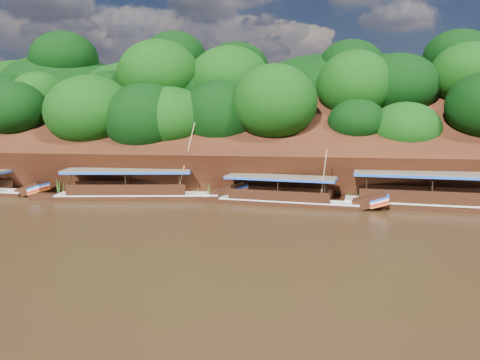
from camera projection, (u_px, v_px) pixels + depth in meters
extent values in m
plane|color=black|center=(268.00, 226.00, 29.82)|extent=(160.00, 160.00, 0.00)
cube|color=#32160B|center=(283.00, 152.00, 44.99)|extent=(120.00, 16.12, 13.64)
cube|color=#32160B|center=(288.00, 174.00, 55.28)|extent=(120.00, 24.00, 12.00)
ellipsoid|color=#09380B|center=(29.00, 97.00, 54.50)|extent=(20.00, 10.00, 8.00)
ellipsoid|color=#09380B|center=(220.00, 152.00, 44.89)|extent=(18.00, 8.00, 6.40)
ellipsoid|color=#09380B|center=(288.00, 94.00, 51.04)|extent=(24.00, 11.00, 8.40)
cube|color=black|center=(442.00, 209.00, 35.25)|extent=(14.44, 3.98, 1.00)
cube|color=silver|center=(442.00, 203.00, 35.18)|extent=(14.45, 4.06, 0.11)
cube|color=brown|center=(431.00, 173.00, 35.09)|extent=(11.41, 4.01, 0.13)
cube|color=blue|center=(431.00, 175.00, 35.11)|extent=(11.41, 4.01, 0.20)
cube|color=black|center=(289.00, 205.00, 36.85)|extent=(11.16, 3.57, 0.82)
cube|color=silver|center=(289.00, 200.00, 36.80)|extent=(11.17, 3.63, 0.09)
cube|color=black|center=(370.00, 201.00, 35.00)|extent=(2.79, 1.87, 1.55)
cube|color=blue|center=(380.00, 198.00, 34.76)|extent=(1.56, 1.75, 0.56)
cube|color=#B61B14|center=(380.00, 202.00, 34.81)|extent=(1.56, 1.75, 0.56)
cube|color=brown|center=(280.00, 177.00, 36.74)|extent=(8.84, 3.52, 0.11)
cube|color=blue|center=(280.00, 178.00, 36.75)|extent=(8.84, 3.52, 0.16)
cylinder|color=tan|center=(324.00, 176.00, 35.20)|extent=(0.44, 0.54, 4.10)
cube|color=black|center=(139.00, 199.00, 39.43)|extent=(13.67, 4.43, 0.92)
cube|color=silver|center=(139.00, 194.00, 39.37)|extent=(13.68, 4.49, 0.10)
cube|color=black|center=(228.00, 190.00, 39.45)|extent=(3.40, 2.18, 1.81)
cube|color=blue|center=(238.00, 187.00, 39.42)|extent=(1.92, 2.00, 0.68)
cube|color=#B61B14|center=(238.00, 191.00, 39.47)|extent=(1.92, 2.00, 0.68)
cube|color=brown|center=(128.00, 170.00, 39.07)|extent=(10.84, 4.28, 0.12)
cube|color=blue|center=(128.00, 171.00, 39.09)|extent=(10.84, 4.28, 0.18)
cylinder|color=tan|center=(186.00, 158.00, 38.80)|extent=(1.44, 0.81, 5.90)
cube|color=black|center=(32.00, 189.00, 40.69)|extent=(2.56, 1.66, 1.48)
cube|color=blue|center=(38.00, 186.00, 40.50)|extent=(1.39, 1.62, 0.53)
cube|color=#B61B14|center=(39.00, 190.00, 40.55)|extent=(1.39, 1.62, 0.53)
cone|color=#295C17|center=(63.00, 184.00, 41.98)|extent=(1.50, 1.50, 1.65)
cone|color=#295C17|center=(127.00, 186.00, 40.70)|extent=(1.50, 1.50, 1.73)
cone|color=#295C17|center=(203.00, 191.00, 39.32)|extent=(1.50, 1.50, 1.30)
cone|color=#295C17|center=(301.00, 191.00, 38.76)|extent=(1.50, 1.50, 1.51)
cone|color=#295C17|center=(351.00, 188.00, 38.49)|extent=(1.50, 1.50, 2.07)
cone|color=#295C17|center=(453.00, 194.00, 36.84)|extent=(1.50, 1.50, 1.65)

